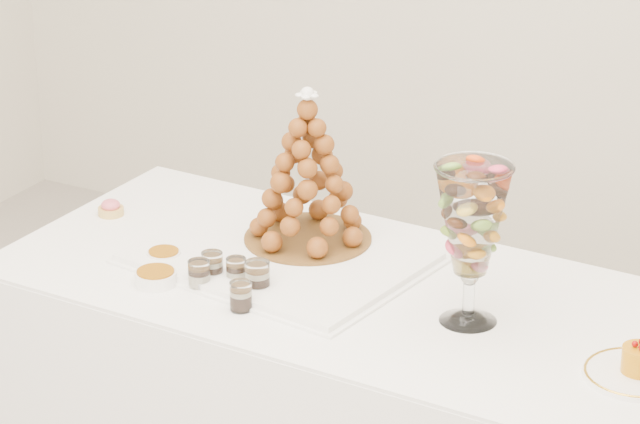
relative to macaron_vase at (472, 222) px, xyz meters
The scene contains 13 objects.
lace_tray 0.57m from the macaron_vase, behind, with size 0.64×0.48×0.02m, color white.
macaron_vase is the anchor object (origin of this frame).
cake_plate 0.47m from the macaron_vase, ahead, with size 0.22×0.22×0.01m, color white.
pink_tart 1.07m from the macaron_vase, behind, with size 0.07×0.07×0.04m.
verrine_a 0.64m from the macaron_vase, behind, with size 0.05×0.05×0.07m, color white.
verrine_b 0.59m from the macaron_vase, behind, with size 0.05×0.05×0.06m, color white.
verrine_c 0.53m from the macaron_vase, 167.71° to the right, with size 0.06×0.06×0.08m, color white.
verrine_d 0.66m from the macaron_vase, 166.45° to the right, with size 0.05×0.05×0.07m, color white.
verrine_e 0.54m from the macaron_vase, 157.42° to the right, with size 0.05×0.05×0.07m, color white.
ramekin_back 0.79m from the macaron_vase, behind, with size 0.08×0.08×0.03m, color white.
ramekin_front 0.76m from the macaron_vase, 166.05° to the right, with size 0.10×0.10×0.03m, color white.
croquembouche 0.53m from the macaron_vase, 160.98° to the left, with size 0.33×0.33×0.39m.
mousse_cake 0.46m from the macaron_vase, ahead, with size 0.08×0.08×0.07m.
Camera 1 is at (1.42, -2.41, 2.26)m, focal length 85.00 mm.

